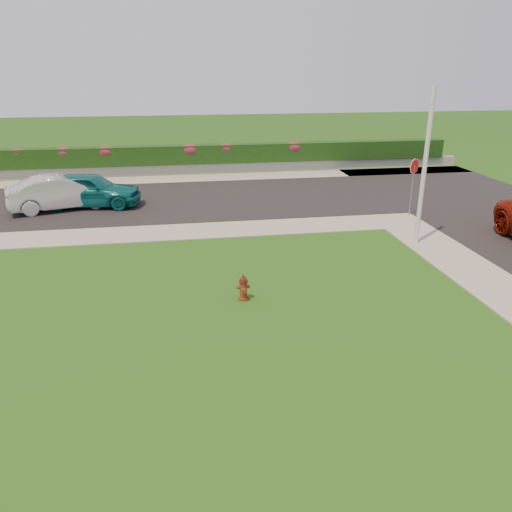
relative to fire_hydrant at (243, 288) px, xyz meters
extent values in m
plane|color=black|center=(0.47, -2.63, -0.34)|extent=(120.00, 120.00, 0.00)
cube|color=black|center=(-4.53, 11.37, -0.32)|extent=(26.00, 8.00, 0.04)
cube|color=gray|center=(-5.53, 6.37, -0.32)|extent=(24.00, 2.00, 0.04)
cube|color=gray|center=(7.47, 6.37, -0.32)|extent=(2.00, 2.00, 0.04)
cube|color=gray|center=(-0.53, 16.37, -0.32)|extent=(34.00, 2.00, 0.04)
cube|color=gray|center=(-0.53, 17.87, -0.04)|extent=(34.00, 0.40, 0.60)
cube|color=black|center=(-0.53, 17.97, 0.81)|extent=(32.00, 0.90, 1.10)
cylinder|color=#571B0D|center=(0.00, 0.01, -0.31)|extent=(0.31, 0.31, 0.07)
cylinder|color=#571B0D|center=(0.00, 0.01, -0.03)|extent=(0.21, 0.21, 0.48)
cylinder|color=black|center=(0.00, 0.01, 0.20)|extent=(0.26, 0.26, 0.05)
sphere|color=black|center=(0.00, 0.01, 0.23)|extent=(0.21, 0.21, 0.21)
cylinder|color=black|center=(0.00, 0.01, 0.35)|extent=(0.06, 0.06, 0.06)
cylinder|color=#571B0D|center=(-0.14, 0.00, 0.04)|extent=(0.09, 0.10, 0.10)
cylinder|color=#571B0D|center=(0.14, 0.01, 0.04)|extent=(0.09, 0.10, 0.10)
cylinder|color=#571B0D|center=(0.00, -0.13, -0.02)|extent=(0.14, 0.11, 0.14)
imported|color=#0C5C60|center=(-5.61, 10.85, 0.48)|extent=(4.83, 2.47, 1.58)
imported|color=#AFB2B8|center=(-6.77, 10.60, 0.45)|extent=(4.88, 2.90, 1.52)
cylinder|color=silver|center=(6.92, 3.63, 2.41)|extent=(0.16, 0.16, 5.52)
cylinder|color=slate|center=(8.33, 7.15, 0.76)|extent=(0.06, 0.06, 2.20)
cylinder|color=red|center=(8.33, 7.15, 1.81)|extent=(0.55, 0.37, 0.64)
cylinder|color=white|center=(8.33, 7.15, 1.81)|extent=(0.58, 0.38, 0.68)
ellipsoid|color=#AB1D44|center=(-10.44, 17.87, 1.14)|extent=(1.11, 0.71, 0.55)
ellipsoid|color=#AB1D44|center=(-7.92, 17.87, 1.12)|extent=(1.17, 0.75, 0.59)
ellipsoid|color=#AB1D44|center=(-5.58, 17.87, 1.11)|extent=(1.25, 0.80, 0.62)
ellipsoid|color=#AB1D44|center=(-0.71, 17.87, 1.10)|extent=(1.31, 0.84, 0.65)
ellipsoid|color=#AB1D44|center=(1.45, 17.87, 1.12)|extent=(1.18, 0.76, 0.59)
ellipsoid|color=#AB1D44|center=(5.66, 17.87, 1.10)|extent=(1.29, 0.83, 0.65)
camera|label=1|loc=(-1.72, -12.50, 5.76)|focal=35.00mm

